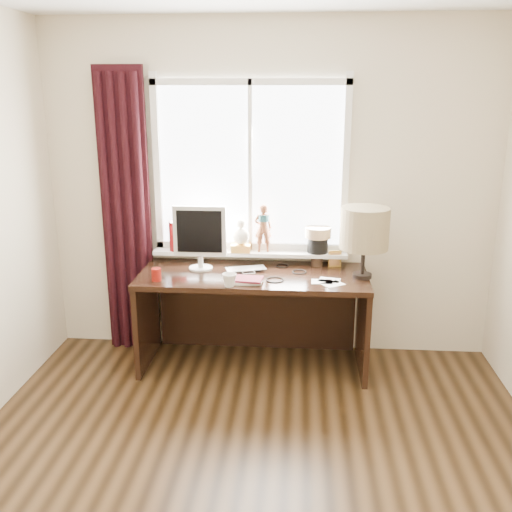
# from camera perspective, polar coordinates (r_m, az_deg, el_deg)

# --- Properties ---
(wall_back) EXTENTS (3.50, 0.00, 2.60)m
(wall_back) POSITION_cam_1_polar(r_m,az_deg,el_deg) (4.47, 1.40, 6.39)
(wall_back) COLOR beige
(wall_back) RESTS_ON ground
(laptop) EXTENTS (0.35, 0.28, 0.02)m
(laptop) POSITION_cam_1_polar(r_m,az_deg,el_deg) (4.31, -1.00, -1.34)
(laptop) COLOR silver
(laptop) RESTS_ON desk
(mug) EXTENTS (0.14, 0.14, 0.10)m
(mug) POSITION_cam_1_polar(r_m,az_deg,el_deg) (3.97, -2.68, -2.38)
(mug) COLOR white
(mug) RESTS_ON desk
(red_cup) EXTENTS (0.07, 0.07, 0.09)m
(red_cup) POSITION_cam_1_polar(r_m,az_deg,el_deg) (4.15, -9.93, -1.84)
(red_cup) COLOR maroon
(red_cup) RESTS_ON desk
(window) EXTENTS (1.52, 0.20, 1.40)m
(window) POSITION_cam_1_polar(r_m,az_deg,el_deg) (4.43, -0.35, 6.43)
(window) COLOR white
(window) RESTS_ON ground
(curtain) EXTENTS (0.38, 0.09, 2.25)m
(curtain) POSITION_cam_1_polar(r_m,az_deg,el_deg) (4.62, -12.89, 3.96)
(curtain) COLOR black
(curtain) RESTS_ON floor
(desk) EXTENTS (1.70, 0.70, 0.75)m
(desk) POSITION_cam_1_polar(r_m,az_deg,el_deg) (4.42, -0.16, -4.39)
(desk) COLOR black
(desk) RESTS_ON floor
(monitor) EXTENTS (0.40, 0.18, 0.49)m
(monitor) POSITION_cam_1_polar(r_m,az_deg,el_deg) (4.31, -5.64, 2.22)
(monitor) COLOR beige
(monitor) RESTS_ON desk
(notebook_stack) EXTENTS (0.24, 0.18, 0.03)m
(notebook_stack) POSITION_cam_1_polar(r_m,az_deg,el_deg) (4.06, -0.93, -2.42)
(notebook_stack) COLOR beige
(notebook_stack) RESTS_ON desk
(brush_holder) EXTENTS (0.09, 0.09, 0.25)m
(brush_holder) POSITION_cam_1_polar(r_m,az_deg,el_deg) (4.45, 6.12, -0.20)
(brush_holder) COLOR black
(brush_holder) RESTS_ON desk
(icon_frame) EXTENTS (0.10, 0.04, 0.13)m
(icon_frame) POSITION_cam_1_polar(r_m,az_deg,el_deg) (4.44, 7.88, -0.28)
(icon_frame) COLOR gold
(icon_frame) RESTS_ON desk
(table_lamp) EXTENTS (0.35, 0.35, 0.52)m
(table_lamp) POSITION_cam_1_polar(r_m,az_deg,el_deg) (4.14, 10.81, 2.65)
(table_lamp) COLOR black
(table_lamp) RESTS_ON desk
(loose_papers) EXTENTS (0.24, 0.25, 0.00)m
(loose_papers) POSITION_cam_1_polar(r_m,az_deg,el_deg) (4.10, 7.20, -2.59)
(loose_papers) COLOR white
(loose_papers) RESTS_ON desk
(desk_cables) EXTENTS (0.30, 0.46, 0.01)m
(desk_cables) POSITION_cam_1_polar(r_m,az_deg,el_deg) (4.24, 2.87, -1.78)
(desk_cables) COLOR black
(desk_cables) RESTS_ON desk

